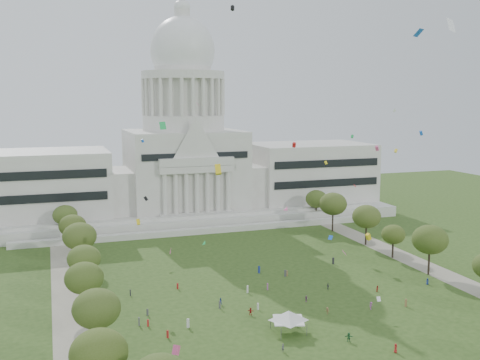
# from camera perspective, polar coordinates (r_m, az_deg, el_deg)

# --- Properties ---
(ground) EXTENTS (400.00, 400.00, 0.00)m
(ground) POSITION_cam_1_polar(r_m,az_deg,el_deg) (124.87, 6.90, -13.84)
(ground) COLOR #2D4818
(ground) RESTS_ON ground
(capitol) EXTENTS (160.00, 64.50, 91.30)m
(capitol) POSITION_cam_1_polar(r_m,az_deg,el_deg) (224.76, -5.67, 1.95)
(capitol) COLOR beige
(capitol) RESTS_ON ground
(path_left) EXTENTS (8.00, 160.00, 0.04)m
(path_left) POSITION_cam_1_polar(r_m,az_deg,el_deg) (141.93, -16.95, -11.38)
(path_left) COLOR gray
(path_left) RESTS_ON ground
(path_right) EXTENTS (8.00, 160.00, 0.04)m
(path_right) POSITION_cam_1_polar(r_m,az_deg,el_deg) (172.97, 17.06, -7.82)
(path_right) COLOR gray
(path_right) RESTS_ON ground
(row_tree_l_0) EXTENTS (8.85, 8.85, 12.59)m
(row_tree_l_0) POSITION_cam_1_polar(r_m,az_deg,el_deg) (90.75, -14.15, -16.69)
(row_tree_l_0) COLOR black
(row_tree_l_0) RESTS_ON ground
(row_tree_l_1) EXTENTS (8.86, 8.86, 12.59)m
(row_tree_l_1) POSITION_cam_1_polar(r_m,az_deg,el_deg) (108.07, -14.37, -12.54)
(row_tree_l_1) COLOR black
(row_tree_l_1) RESTS_ON ground
(row_tree_l_2) EXTENTS (8.42, 8.42, 11.97)m
(row_tree_l_2) POSITION_cam_1_polar(r_m,az_deg,el_deg) (127.30, -15.55, -9.58)
(row_tree_l_2) COLOR black
(row_tree_l_2) RESTS_ON ground
(row_tree_r_2) EXTENTS (9.55, 9.55, 13.58)m
(row_tree_r_2) POSITION_cam_1_polar(r_m,az_deg,el_deg) (158.61, 18.74, -5.75)
(row_tree_r_2) COLOR black
(row_tree_r_2) RESTS_ON ground
(row_tree_l_3) EXTENTS (8.12, 8.12, 11.55)m
(row_tree_l_3) POSITION_cam_1_polar(r_m,az_deg,el_deg) (143.34, -15.57, -7.69)
(row_tree_l_3) COLOR black
(row_tree_l_3) RESTS_ON ground
(row_tree_r_3) EXTENTS (7.01, 7.01, 9.98)m
(row_tree_r_3) POSITION_cam_1_polar(r_m,az_deg,el_deg) (172.71, 15.31, -5.35)
(row_tree_r_3) COLOR black
(row_tree_r_3) RESTS_ON ground
(row_tree_l_4) EXTENTS (9.29, 9.29, 13.21)m
(row_tree_l_4) POSITION_cam_1_polar(r_m,az_deg,el_deg) (160.93, -15.99, -5.53)
(row_tree_l_4) COLOR black
(row_tree_l_4) RESTS_ON ground
(row_tree_r_4) EXTENTS (9.19, 9.19, 13.06)m
(row_tree_r_4) POSITION_cam_1_polar(r_m,az_deg,el_deg) (185.14, 12.73, -3.65)
(row_tree_r_4) COLOR black
(row_tree_r_4) RESTS_ON ground
(row_tree_l_5) EXTENTS (8.33, 8.33, 11.85)m
(row_tree_l_5) POSITION_cam_1_polar(r_m,az_deg,el_deg) (179.22, -16.65, -4.48)
(row_tree_l_5) COLOR black
(row_tree_l_5) RESTS_ON ground
(row_tree_r_5) EXTENTS (9.82, 9.82, 13.96)m
(row_tree_r_5) POSITION_cam_1_polar(r_m,az_deg,el_deg) (201.49, 9.44, -2.41)
(row_tree_r_5) COLOR black
(row_tree_r_5) RESTS_ON ground
(row_tree_l_6) EXTENTS (8.19, 8.19, 11.64)m
(row_tree_l_6) POSITION_cam_1_polar(r_m,az_deg,el_deg) (196.94, -17.35, -3.42)
(row_tree_l_6) COLOR black
(row_tree_l_6) RESTS_ON ground
(row_tree_r_6) EXTENTS (8.42, 8.42, 11.97)m
(row_tree_r_6) POSITION_cam_1_polar(r_m,az_deg,el_deg) (218.51, 7.77, -1.92)
(row_tree_r_6) COLOR black
(row_tree_r_6) RESTS_ON ground
(event_tent) EXTENTS (10.56, 10.56, 4.68)m
(event_tent) POSITION_cam_1_polar(r_m,az_deg,el_deg) (116.63, 4.95, -13.52)
(event_tent) COLOR #4C4C4C
(event_tent) RESTS_ON ground
(person_0) EXTENTS (0.91, 0.95, 1.63)m
(person_0) POSITION_cam_1_polar(r_m,az_deg,el_deg) (152.54, 18.51, -9.75)
(person_0) COLOR navy
(person_0) RESTS_ON ground
(person_2) EXTENTS (0.89, 0.75, 1.56)m
(person_2) POSITION_cam_1_polar(r_m,az_deg,el_deg) (143.80, 13.81, -10.67)
(person_2) COLOR #B21E1E
(person_2) RESTS_ON ground
(person_3) EXTENTS (0.96, 1.17, 1.60)m
(person_3) POSITION_cam_1_polar(r_m,az_deg,el_deg) (127.68, 8.86, -12.98)
(person_3) COLOR olive
(person_3) RESTS_ON ground
(person_4) EXTENTS (0.73, 1.00, 1.53)m
(person_4) POSITION_cam_1_polar(r_m,az_deg,el_deg) (134.25, 6.73, -11.88)
(person_4) COLOR #994C8C
(person_4) RESTS_ON ground
(person_5) EXTENTS (1.60, 1.34, 1.64)m
(person_5) POSITION_cam_1_polar(r_m,az_deg,el_deg) (125.82, 1.08, -13.20)
(person_5) COLOR #B21E1E
(person_5) RESTS_ON ground
(person_6) EXTENTS (0.74, 0.96, 1.76)m
(person_6) POSITION_cam_1_polar(r_m,az_deg,el_deg) (112.66, 15.52, -16.14)
(person_6) COLOR #B21E1E
(person_6) RESTS_ON ground
(person_7) EXTENTS (0.66, 0.54, 1.60)m
(person_7) POSITION_cam_1_polar(r_m,az_deg,el_deg) (109.49, 4.37, -16.63)
(person_7) COLOR #4C4C51
(person_7) RESTS_ON ground
(person_8) EXTENTS (0.81, 0.55, 1.57)m
(person_8) POSITION_cam_1_polar(r_m,az_deg,el_deg) (131.73, -2.02, -12.21)
(person_8) COLOR navy
(person_8) RESTS_ON ground
(person_9) EXTENTS (1.28, 1.07, 1.76)m
(person_9) POSITION_cam_1_polar(r_m,az_deg,el_deg) (132.12, 13.17, -12.33)
(person_9) COLOR #994C8C
(person_9) RESTS_ON ground
(person_10) EXTENTS (0.62, 1.01, 1.63)m
(person_10) POSITION_cam_1_polar(r_m,az_deg,el_deg) (142.97, 8.93, -10.63)
(person_10) COLOR #4C4C51
(person_10) RESTS_ON ground
(person_11) EXTENTS (1.84, 1.38, 1.85)m
(person_11) POSITION_cam_1_polar(r_m,az_deg,el_deg) (115.20, 10.99, -15.39)
(person_11) COLOR #33723F
(person_11) RESTS_ON ground
(distant_crowd) EXTENTS (67.04, 36.23, 1.93)m
(distant_crowd) POSITION_cam_1_polar(r_m,az_deg,el_deg) (132.85, -0.80, -11.99)
(distant_crowd) COLOR #26262B
(distant_crowd) RESTS_ON ground
(kite_swarm) EXTENTS (90.32, 108.57, 60.01)m
(kite_swarm) POSITION_cam_1_polar(r_m,az_deg,el_deg) (127.88, 6.71, -1.20)
(kite_swarm) COLOR green
(kite_swarm) RESTS_ON ground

